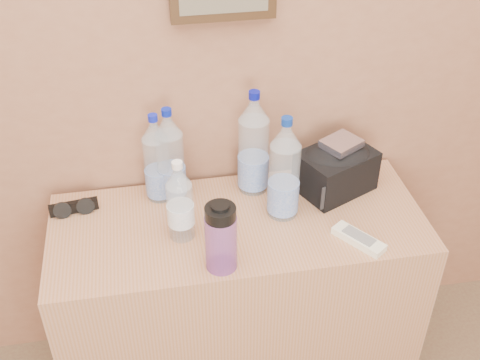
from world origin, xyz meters
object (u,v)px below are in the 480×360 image
object	(u,v)px
dresser	(238,302)
pet_large_b	(157,162)
nalgene_bottle	(221,237)
ac_remote	(359,239)
pet_small	(180,204)
sunglasses	(74,207)
toiletry_bag	(336,169)
foil_packet	(341,144)
pet_large_d	(284,173)
pet_large_a	(170,159)
pet_large_c	(253,148)

from	to	relation	value
dresser	pet_large_b	world-z (taller)	pet_large_b
nalgene_bottle	ac_remote	world-z (taller)	nalgene_bottle
ac_remote	pet_small	bearing A→B (deg)	-139.21
dresser	pet_large_b	xyz separation A→B (m)	(-0.23, 0.17, 0.49)
sunglasses	nalgene_bottle	bearing A→B (deg)	-44.71
toiletry_bag	dresser	bearing A→B (deg)	173.74
dresser	foil_packet	world-z (taller)	foil_packet
toiletry_bag	sunglasses	bearing A→B (deg)	153.70
dresser	pet_large_d	size ratio (longest dim) A/B	3.37
pet_large_d	foil_packet	size ratio (longest dim) A/B	3.01
nalgene_bottle	pet_large_b	bearing A→B (deg)	112.70
nalgene_bottle	pet_large_a	bearing A→B (deg)	106.87
sunglasses	toiletry_bag	bearing A→B (deg)	-9.20
dresser	pet_small	world-z (taller)	pet_small
nalgene_bottle	ac_remote	bearing A→B (deg)	3.55
pet_large_d	foil_packet	world-z (taller)	pet_large_d
pet_large_a	nalgene_bottle	size ratio (longest dim) A/B	1.47
toiletry_bag	foil_packet	distance (m)	0.09
pet_small	nalgene_bottle	xyz separation A→B (m)	(0.10, -0.15, -0.01)
pet_small	ac_remote	bearing A→B (deg)	-13.62
pet_large_b	foil_packet	distance (m)	0.58
pet_large_a	dresser	bearing A→B (deg)	-42.37
nalgene_bottle	sunglasses	world-z (taller)	nalgene_bottle
pet_large_b	foil_packet	size ratio (longest dim) A/B	2.66
pet_large_a	sunglasses	size ratio (longest dim) A/B	2.13
dresser	toiletry_bag	bearing A→B (deg)	18.42
ac_remote	toiletry_bag	size ratio (longest dim) A/B	0.71
ac_remote	toiletry_bag	world-z (taller)	toiletry_bag
pet_large_c	toiletry_bag	distance (m)	0.28
pet_large_c	sunglasses	bearing A→B (deg)	-177.33
toiletry_bag	ac_remote	bearing A→B (deg)	-116.52
pet_large_a	toiletry_bag	distance (m)	0.53
pet_large_c	nalgene_bottle	world-z (taller)	pet_large_c
pet_large_b	pet_large_d	distance (m)	0.40
pet_large_b	sunglasses	bearing A→B (deg)	-172.59
nalgene_bottle	ac_remote	xyz separation A→B (m)	(0.41, 0.03, -0.10)
toiletry_bag	pet_large_b	bearing A→B (deg)	149.39
dresser	nalgene_bottle	bearing A→B (deg)	-113.94
pet_large_a	ac_remote	xyz separation A→B (m)	(0.52, -0.32, -0.13)
toiletry_bag	nalgene_bottle	bearing A→B (deg)	-169.83
pet_large_c	ac_remote	distance (m)	0.43
pet_small	sunglasses	distance (m)	0.38
dresser	foil_packet	bearing A→B (deg)	18.76
pet_small	ac_remote	size ratio (longest dim) A/B	1.61
pet_large_c	ac_remote	bearing A→B (deg)	-51.32
foil_packet	toiletry_bag	bearing A→B (deg)	-151.51
pet_large_d	sunglasses	world-z (taller)	pet_large_d
pet_large_b	nalgene_bottle	size ratio (longest dim) A/B	1.39
dresser	sunglasses	bearing A→B (deg)	164.58
pet_large_c	ac_remote	size ratio (longest dim) A/B	2.17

